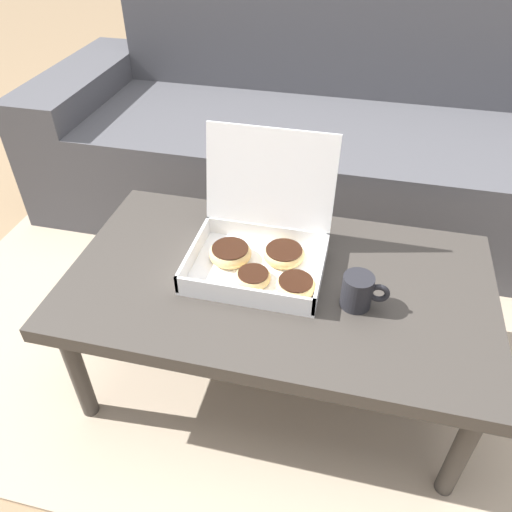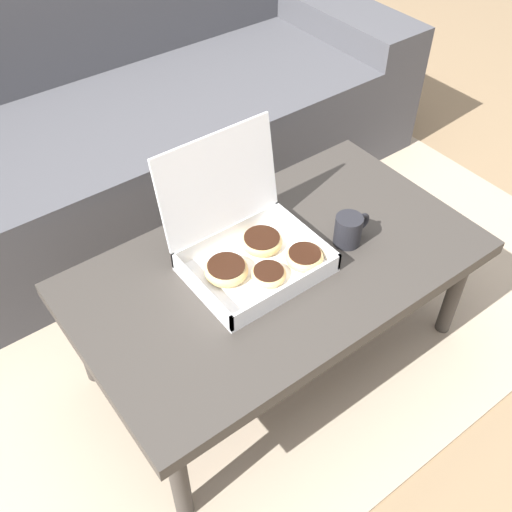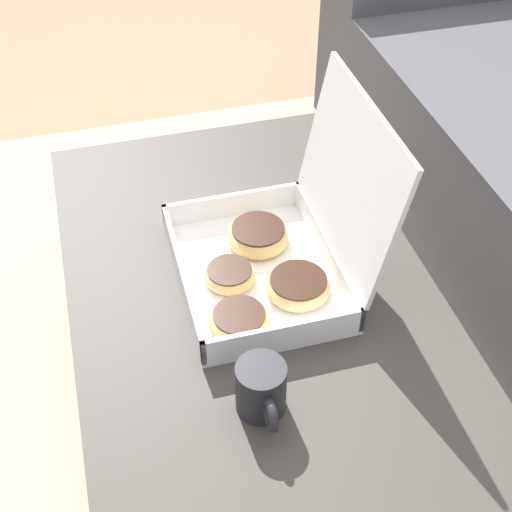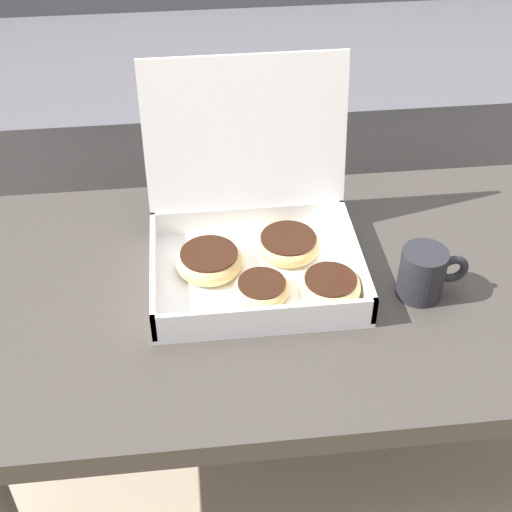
# 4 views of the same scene
# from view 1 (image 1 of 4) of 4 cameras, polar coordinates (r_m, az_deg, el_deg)

# --- Properties ---
(ground_plane) EXTENTS (12.00, 12.00, 0.00)m
(ground_plane) POSITION_cam_1_polar(r_m,az_deg,el_deg) (1.63, 3.24, -9.21)
(ground_plane) COLOR #937756
(area_rug) EXTENTS (2.40, 1.94, 0.01)m
(area_rug) POSITION_cam_1_polar(r_m,az_deg,el_deg) (1.84, 5.00, -2.27)
(area_rug) COLOR tan
(area_rug) RESTS_ON ground_plane
(couch) EXTENTS (2.28, 0.83, 0.86)m
(couch) POSITION_cam_1_polar(r_m,az_deg,el_deg) (2.11, 7.80, 12.71)
(couch) COLOR #4C4C51
(couch) RESTS_ON ground_plane
(coffee_table) EXTENTS (1.06, 0.61, 0.39)m
(coffee_table) POSITION_cam_1_polar(r_m,az_deg,el_deg) (1.28, 2.52, -3.84)
(coffee_table) COLOR #3D3833
(coffee_table) RESTS_ON ground_plane
(pastry_box) EXTENTS (0.34, 0.31, 0.31)m
(pastry_box) POSITION_cam_1_polar(r_m,az_deg,el_deg) (1.26, 0.76, 0.92)
(pastry_box) COLOR white
(pastry_box) RESTS_ON coffee_table
(coffee_mug) EXTENTS (0.11, 0.07, 0.09)m
(coffee_mug) POSITION_cam_1_polar(r_m,az_deg,el_deg) (1.18, 11.63, -3.97)
(coffee_mug) COLOR #232328
(coffee_mug) RESTS_ON coffee_table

